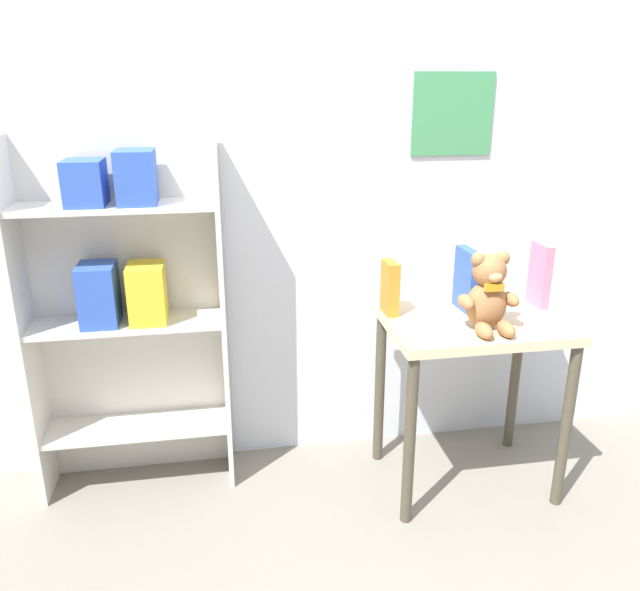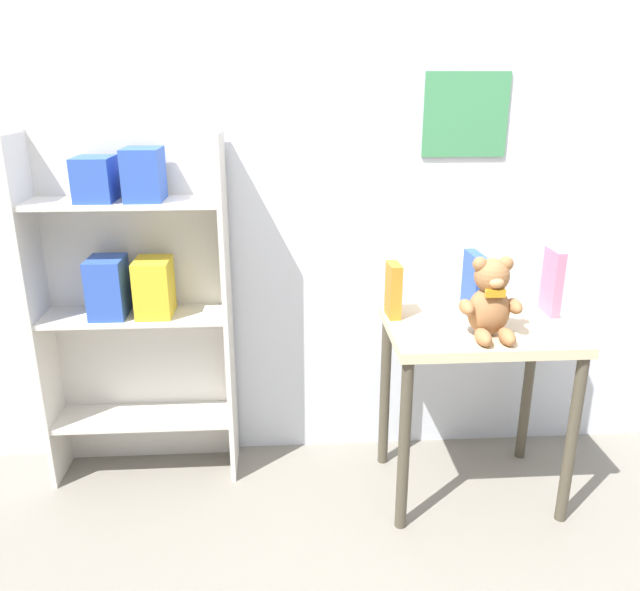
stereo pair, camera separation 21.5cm
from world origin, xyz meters
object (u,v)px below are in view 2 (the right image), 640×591
at_px(display_table, 477,355).
at_px(book_standing_blue, 474,285).
at_px(bookshelf_side, 135,291).
at_px(teddy_bear, 491,301).
at_px(book_standing_orange, 393,290).
at_px(book_standing_pink, 552,282).

distance_m(display_table, book_standing_blue, 0.25).
xyz_separation_m(bookshelf_side, teddy_bear, (1.23, -0.33, 0.05)).
bearing_deg(bookshelf_side, book_standing_blue, -6.47).
relative_size(bookshelf_side, teddy_bear, 4.86).
height_order(book_standing_orange, book_standing_blue, book_standing_blue).
xyz_separation_m(bookshelf_side, book_standing_blue, (1.23, -0.14, 0.04)).
height_order(teddy_bear, book_standing_orange, teddy_bear).
height_order(teddy_bear, book_standing_pink, teddy_bear).
bearing_deg(book_standing_blue, book_standing_pink, -2.13).
bearing_deg(bookshelf_side, book_standing_orange, -7.91).
bearing_deg(book_standing_orange, display_table, -23.07).
bearing_deg(display_table, book_standing_blue, 90.00).
xyz_separation_m(teddy_bear, book_standing_pink, (0.29, 0.19, -0.00)).
relative_size(book_standing_orange, book_standing_pink, 0.82).
relative_size(bookshelf_side, book_standing_orange, 6.68).
xyz_separation_m(book_standing_blue, book_standing_pink, (0.29, 0.00, 0.00)).
relative_size(book_standing_orange, book_standing_blue, 0.85).
xyz_separation_m(book_standing_orange, book_standing_blue, (0.29, -0.01, 0.02)).
relative_size(display_table, teddy_bear, 2.49).
bearing_deg(book_standing_orange, book_standing_pink, -3.43).
bearing_deg(book_standing_blue, bookshelf_side, 171.02).
bearing_deg(bookshelf_side, teddy_bear, -15.12).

